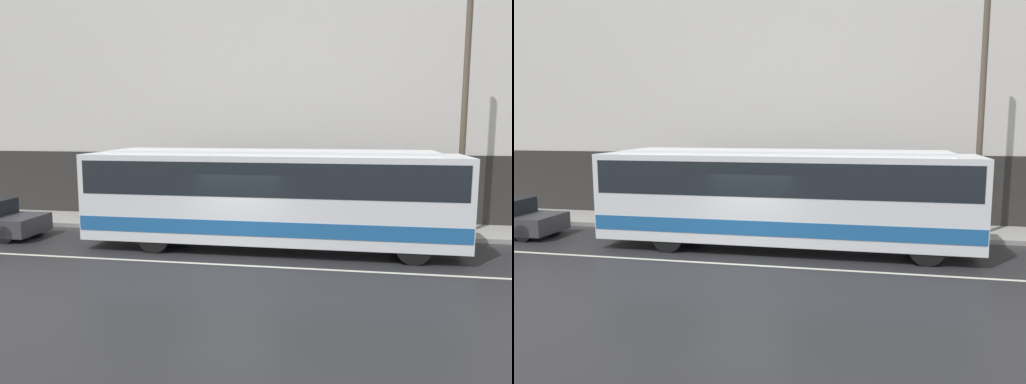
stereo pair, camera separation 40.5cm
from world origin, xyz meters
TOP-DOWN VIEW (x-y plane):
  - ground_plane at (0.00, 0.00)m, footprint 60.00×60.00m
  - sidewalk at (0.00, 5.28)m, footprint 60.00×2.56m
  - building_facade at (0.00, 6.70)m, footprint 60.00×0.35m
  - lane_stripe at (0.00, 0.00)m, footprint 54.00×0.14m
  - transit_bus at (0.79, 2.06)m, footprint 11.80×2.53m
  - utility_pole_near at (7.01, 4.48)m, footprint 0.20×0.20m

SIDE VIEW (x-z plane):
  - ground_plane at x=0.00m, z-range 0.00..0.00m
  - lane_stripe at x=0.00m, z-range 0.00..0.01m
  - sidewalk at x=0.00m, z-range 0.00..0.16m
  - transit_bus at x=0.79m, z-range 0.20..3.37m
  - utility_pole_near at x=7.01m, z-range 0.16..8.45m
  - building_facade at x=0.00m, z-range -0.20..11.49m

